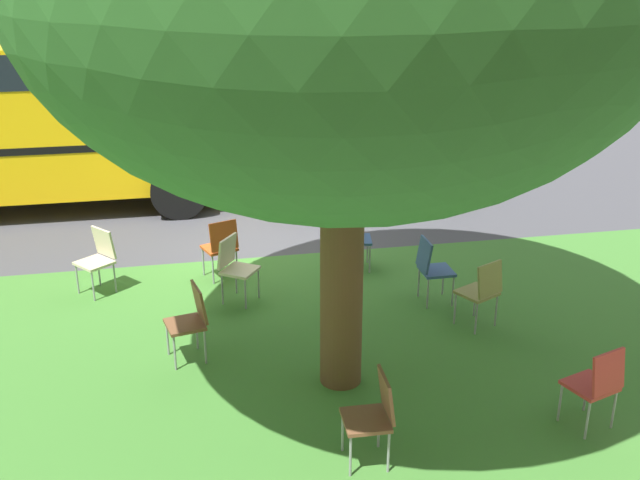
# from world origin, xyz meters

# --- Properties ---
(ground) EXTENTS (80.00, 80.00, 0.00)m
(ground) POSITION_xyz_m (0.00, 0.00, 0.00)
(ground) COLOR #424247
(grass_verge) EXTENTS (48.00, 6.00, 0.01)m
(grass_verge) POSITION_xyz_m (0.00, 3.20, 0.00)
(grass_verge) COLOR #3D752D
(grass_verge) RESTS_ON ground
(chair_0) EXTENTS (0.43, 0.43, 0.88)m
(chair_0) POSITION_xyz_m (-0.35, 5.15, 0.52)
(chair_0) COLOR brown
(chair_0) RESTS_ON ground
(chair_1) EXTENTS (0.43, 0.42, 0.88)m
(chair_1) POSITION_xyz_m (-1.93, 2.14, 0.52)
(chair_1) COLOR #335184
(chair_1) RESTS_ON ground
(chair_2) EXTENTS (0.48, 0.48, 0.88)m
(chair_2) POSITION_xyz_m (-1.18, 0.84, 0.52)
(chair_2) COLOR #335184
(chair_2) RESTS_ON ground
(chair_3) EXTENTS (0.59, 0.58, 0.88)m
(chair_3) POSITION_xyz_m (2.32, 0.97, 0.52)
(chair_3) COLOR beige
(chair_3) RESTS_ON ground
(chair_4) EXTENTS (0.55, 0.56, 0.88)m
(chair_4) POSITION_xyz_m (-2.29, 2.93, 0.52)
(chair_4) COLOR olive
(chair_4) RESTS_ON ground
(chair_5) EXTENTS (0.50, 0.50, 0.88)m
(chair_5) POSITION_xyz_m (1.17, 3.00, 0.52)
(chair_5) COLOR brown
(chair_5) RESTS_ON ground
(chair_6) EXTENTS (0.53, 0.54, 0.88)m
(chair_6) POSITION_xyz_m (0.69, 0.87, 0.52)
(chair_6) COLOR #C64C1E
(chair_6) RESTS_ON ground
(chair_7) EXTENTS (0.53, 0.53, 0.88)m
(chair_7) POSITION_xyz_m (-2.54, 5.09, 0.52)
(chair_7) COLOR #B7332D
(chair_7) RESTS_ON ground
(chair_8) EXTENTS (0.58, 0.58, 0.88)m
(chair_8) POSITION_xyz_m (0.56, 1.60, 0.52)
(chair_8) COLOR beige
(chair_8) RESTS_ON ground
(parked_car) EXTENTS (3.70, 1.92, 1.65)m
(parked_car) POSITION_xyz_m (-2.23, -2.29, 0.84)
(parked_car) COLOR #ADB2B7
(parked_car) RESTS_ON ground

